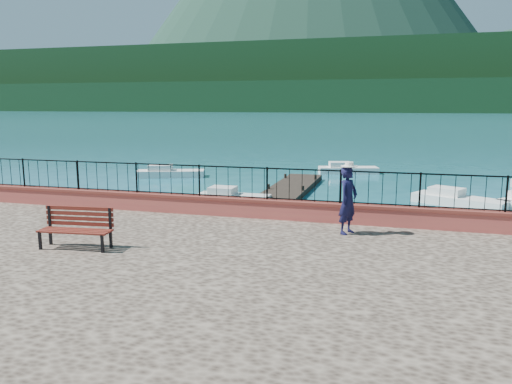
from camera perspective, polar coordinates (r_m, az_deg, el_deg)
The scene contains 13 objects.
ground at distance 12.15m, azimuth -1.87°, elevation -12.39°, with size 2000.00×2000.00×0.00m, color #19596B.
parapet at distance 15.13m, azimuth 2.36°, elevation -1.98°, with size 28.00×0.46×0.58m, color #AF4C3F.
railing at distance 14.99m, azimuth 2.38°, elevation 0.89°, with size 27.00×0.05×0.95m, color black.
dock at distance 23.76m, azimuth 2.33°, elevation -0.87°, with size 2.00×16.00×0.30m, color #2D231C.
far_forest at distance 310.74m, azimuth 15.48°, elevation 10.45°, with size 900.00×60.00×18.00m, color black.
foothills at distance 371.12m, azimuth 15.67°, elevation 12.32°, with size 900.00×120.00×44.00m, color black.
park_bench at distance 12.80m, azimuth -19.85°, elevation -4.78°, with size 1.80×0.76×0.97m.
person at distance 13.48m, azimuth 10.48°, elevation -0.95°, with size 0.66×0.43×1.81m, color #111133.
hat at distance 13.33m, azimuth 10.61°, elevation 3.14°, with size 0.44×0.44×0.12m, color white.
boat_0 at distance 23.51m, azimuth -2.66°, elevation -0.37°, with size 3.43×1.30×0.80m, color silver.
boat_1 at distance 24.87m, azimuth 22.24°, elevation -0.54°, with size 4.17×1.30×0.80m, color silver.
boat_3 at distance 32.67m, azimuth -9.75°, elevation 2.42°, with size 4.28×1.30×0.80m, color silver.
boat_4 at distance 34.47m, azimuth 10.51°, elevation 2.79°, with size 3.95×1.30×0.80m, color silver.
Camera 1 is at (3.44, -10.69, 4.63)m, focal length 35.00 mm.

